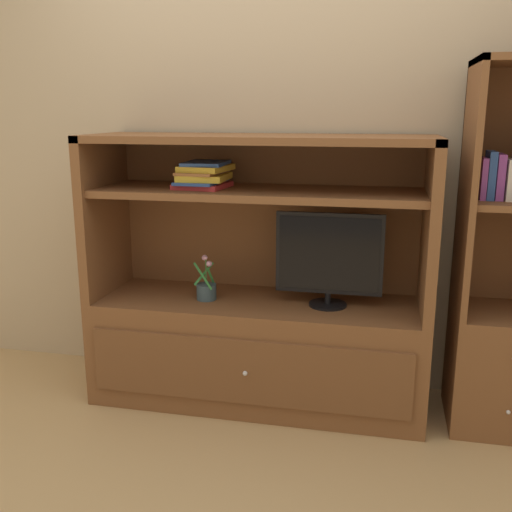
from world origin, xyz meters
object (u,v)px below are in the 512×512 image
at_px(tv_monitor, 329,258).
at_px(potted_plant, 206,289).
at_px(bookshelf_tall, 507,314).
at_px(media_console, 258,319).
at_px(magazine_stack, 204,175).
at_px(upright_book_row, 509,175).

relative_size(tv_monitor, potted_plant, 2.24).
bearing_deg(bookshelf_tall, potted_plant, -178.06).
height_order(media_console, magazine_stack, media_console).
height_order(tv_monitor, magazine_stack, magazine_stack).
distance_m(media_console, magazine_stack, 0.80).
xyz_separation_m(magazine_stack, upright_book_row, (1.44, 0.00, 0.03)).
height_order(bookshelf_tall, upright_book_row, bookshelf_tall).
distance_m(tv_monitor, upright_book_row, 0.90).
bearing_deg(magazine_stack, media_console, 2.25).
relative_size(magazine_stack, upright_book_row, 1.27).
xyz_separation_m(media_console, upright_book_row, (1.16, -0.01, 0.78)).
xyz_separation_m(media_console, magazine_stack, (-0.28, -0.01, 0.75)).
height_order(potted_plant, bookshelf_tall, bookshelf_tall).
bearing_deg(media_console, bookshelf_tall, 0.18).
bearing_deg(tv_monitor, media_console, 177.44).
xyz_separation_m(magazine_stack, bookshelf_tall, (1.50, 0.01, -0.63)).
relative_size(magazine_stack, bookshelf_tall, 0.20).
xyz_separation_m(potted_plant, upright_book_row, (1.43, 0.04, 0.62)).
relative_size(potted_plant, upright_book_row, 0.89).
xyz_separation_m(media_console, bookshelf_tall, (1.22, 0.00, 0.11)).
distance_m(potted_plant, bookshelf_tall, 1.49).
bearing_deg(upright_book_row, magazine_stack, -179.85).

